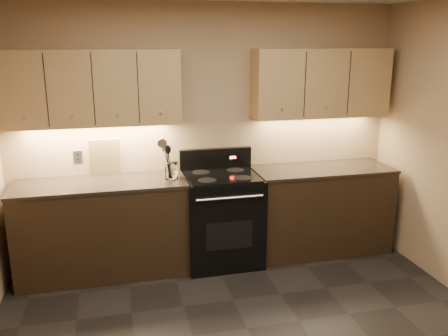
{
  "coord_description": "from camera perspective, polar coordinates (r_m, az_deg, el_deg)",
  "views": [
    {
      "loc": [
        -0.95,
        -2.74,
        2.22
      ],
      "look_at": [
        0.05,
        1.45,
        1.06
      ],
      "focal_mm": 38.0,
      "sensor_mm": 36.0,
      "label": 1
    }
  ],
  "objects": [
    {
      "name": "steel_spatula",
      "position": [
        4.59,
        -6.23,
        1.37
      ],
      "size": [
        0.19,
        0.13,
        0.41
      ],
      "primitive_type": null,
      "rotation": [
        -0.01,
        -0.25,
        -0.24
      ],
      "color": "silver",
      "rests_on": "utensil_crock"
    },
    {
      "name": "steel_skimmer",
      "position": [
        4.56,
        -6.02,
        1.23
      ],
      "size": [
        0.21,
        0.12,
        0.4
      ],
      "primitive_type": null,
      "rotation": [
        0.04,
        -0.32,
        0.05
      ],
      "color": "silver",
      "rests_on": "utensil_crock"
    },
    {
      "name": "stove",
      "position": [
        4.87,
        -0.3,
        -5.95
      ],
      "size": [
        0.76,
        0.68,
        1.14
      ],
      "color": "black",
      "rests_on": "ground"
    },
    {
      "name": "counter_right",
      "position": [
        5.23,
        11.51,
        -4.89
      ],
      "size": [
        1.46,
        0.62,
        0.93
      ],
      "color": "black",
      "rests_on": "ground"
    },
    {
      "name": "utensil_crock",
      "position": [
        4.61,
        -6.35,
        -0.36
      ],
      "size": [
        0.14,
        0.14,
        0.16
      ],
      "color": "white",
      "rests_on": "counter_left"
    },
    {
      "name": "black_turner",
      "position": [
        4.58,
        -6.38,
        0.83
      ],
      "size": [
        0.17,
        0.16,
        0.34
      ],
      "primitive_type": null,
      "rotation": [
        -0.25,
        -0.11,
        0.44
      ],
      "color": "black",
      "rests_on": "utensil_crock"
    },
    {
      "name": "counter_left",
      "position": [
        4.78,
        -14.37,
        -7.02
      ],
      "size": [
        1.62,
        0.62,
        0.93
      ],
      "color": "black",
      "rests_on": "ground"
    },
    {
      "name": "upper_cab_left",
      "position": [
        4.61,
        -15.43,
        9.26
      ],
      "size": [
        1.6,
        0.3,
        0.7
      ],
      "primitive_type": "cube",
      "color": "tan",
      "rests_on": "wall_back"
    },
    {
      "name": "outlet_plate",
      "position": [
        4.88,
        -17.18,
        1.3
      ],
      "size": [
        0.08,
        0.01,
        0.12
      ],
      "primitive_type": "cube",
      "color": "#B2B5BA",
      "rests_on": "wall_back"
    },
    {
      "name": "upper_cab_right",
      "position": [
        5.08,
        11.58,
        9.98
      ],
      "size": [
        1.44,
        0.3,
        0.7
      ],
      "primitive_type": "cube",
      "color": "tan",
      "rests_on": "wall_back"
    },
    {
      "name": "wall_back",
      "position": [
        4.93,
        -2.07,
        4.24
      ],
      "size": [
        4.0,
        0.04,
        2.6
      ],
      "primitive_type": "cube",
      "color": "tan",
      "rests_on": "ground"
    },
    {
      "name": "cutting_board",
      "position": [
        4.83,
        -14.16,
        1.32
      ],
      "size": [
        0.3,
        0.11,
        0.37
      ],
      "primitive_type": "cube",
      "rotation": [
        0.19,
        0.0,
        0.08
      ],
      "color": "tan",
      "rests_on": "counter_left"
    },
    {
      "name": "black_spoon",
      "position": [
        4.61,
        -6.5,
        0.87
      ],
      "size": [
        0.09,
        0.1,
        0.32
      ],
      "primitive_type": null,
      "rotation": [
        0.1,
        -0.1,
        0.06
      ],
      "color": "black",
      "rests_on": "utensil_crock"
    },
    {
      "name": "wooden_spoon",
      "position": [
        4.57,
        -6.76,
        0.69
      ],
      "size": [
        0.09,
        0.15,
        0.31
      ],
      "primitive_type": null,
      "rotation": [
        -0.23,
        0.14,
        0.28
      ],
      "color": "tan",
      "rests_on": "utensil_crock"
    }
  ]
}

